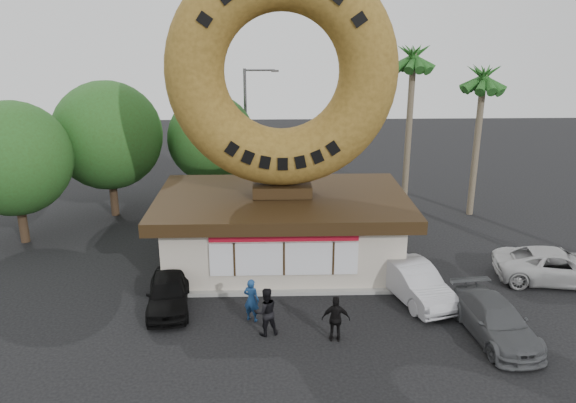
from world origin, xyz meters
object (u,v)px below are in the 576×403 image
at_px(street_lamp, 248,128).
at_px(car_silver, 414,282).
at_px(donut_shop, 282,227).
at_px(giant_donut, 282,72).
at_px(person_center, 266,312).
at_px(person_left, 251,300).
at_px(car_grey, 496,320).
at_px(person_right, 336,319).
at_px(car_white, 557,266).
at_px(car_black, 168,292).

bearing_deg(street_lamp, car_silver, -62.63).
bearing_deg(donut_shop, giant_donut, 90.00).
distance_m(donut_shop, person_center, 6.26).
bearing_deg(giant_donut, person_left, -103.72).
bearing_deg(car_grey, person_right, 174.14).
bearing_deg(car_silver, car_grey, -70.43).
height_order(giant_donut, street_lamp, giant_donut).
bearing_deg(person_center, car_white, -178.74).
distance_m(street_lamp, car_black, 14.89).
xyz_separation_m(person_right, car_white, (9.99, 4.36, -0.13)).
bearing_deg(giant_donut, car_white, -11.11).
bearing_deg(person_center, giant_donut, -112.70).
relative_size(person_right, car_black, 0.43).
distance_m(street_lamp, car_silver, 15.81).
distance_m(donut_shop, person_right, 6.93).
height_order(person_center, car_black, person_center).
relative_size(giant_donut, street_lamp, 1.22).
bearing_deg(person_right, car_black, -16.36).
bearing_deg(street_lamp, car_white, -42.20).
bearing_deg(person_center, person_left, -77.46).
bearing_deg(giant_donut, person_center, -96.67).
relative_size(street_lamp, car_black, 2.04).
bearing_deg(person_left, person_right, 177.06).
distance_m(person_center, car_silver, 6.45).
bearing_deg(car_white, person_center, 116.81).
distance_m(street_lamp, person_center, 16.60).
distance_m(donut_shop, giant_donut, 6.91).
height_order(car_black, car_silver, car_silver).
relative_size(street_lamp, car_silver, 1.80).
height_order(donut_shop, giant_donut, giant_donut).
xyz_separation_m(giant_donut, car_silver, (5.21, -3.64, -7.95)).
height_order(donut_shop, street_lamp, street_lamp).
bearing_deg(giant_donut, car_black, -137.59).
relative_size(street_lamp, car_grey, 1.77).
relative_size(person_left, person_center, 0.94).
xyz_separation_m(street_lamp, car_grey, (9.25, -16.61, -3.83)).
relative_size(person_left, car_grey, 0.37).
distance_m(donut_shop, person_left, 5.39).
bearing_deg(car_white, person_right, 123.10).
relative_size(street_lamp, person_right, 4.72).
relative_size(giant_donut, person_left, 5.79).
relative_size(street_lamp, car_white, 1.56).
xyz_separation_m(street_lamp, car_white, (13.57, -12.30, -3.77)).
bearing_deg(street_lamp, person_right, -77.88).
bearing_deg(car_silver, donut_shop, 128.41).
xyz_separation_m(street_lamp, person_right, (3.58, -16.66, -3.63)).
bearing_deg(car_white, car_silver, 111.18).
xyz_separation_m(person_center, car_white, (12.43, 3.87, -0.18)).
distance_m(person_left, car_grey, 8.77).
height_order(person_left, person_right, person_right).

